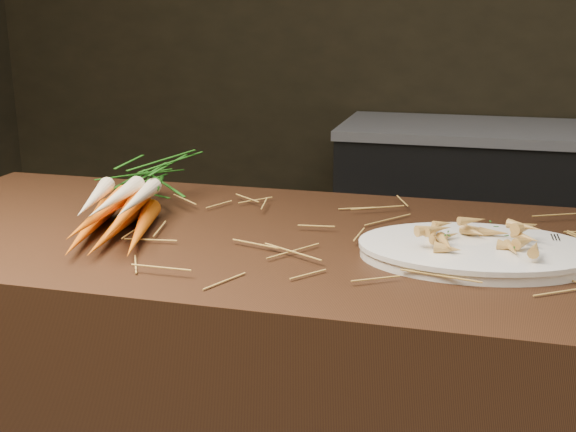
% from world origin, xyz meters
% --- Properties ---
extents(back_counter, '(1.82, 0.62, 0.84)m').
position_xyz_m(back_counter, '(0.30, 2.18, 0.42)').
color(back_counter, black).
rests_on(back_counter, ground).
extents(straw_bedding, '(1.40, 0.60, 0.02)m').
position_xyz_m(straw_bedding, '(0.00, 0.30, 0.91)').
color(straw_bedding, '#AE7F33').
rests_on(straw_bedding, main_counter).
extents(root_veg_bunch, '(0.28, 0.57, 0.10)m').
position_xyz_m(root_veg_bunch, '(-0.70, 0.35, 0.95)').
color(root_veg_bunch, '#D95C14').
rests_on(root_veg_bunch, main_counter).
extents(serving_platter, '(0.42, 0.30, 0.02)m').
position_xyz_m(serving_platter, '(-0.03, 0.26, 0.91)').
color(serving_platter, white).
rests_on(serving_platter, main_counter).
extents(roasted_veg_heap, '(0.21, 0.16, 0.04)m').
position_xyz_m(roasted_veg_heap, '(-0.03, 0.26, 0.94)').
color(roasted_veg_heap, '#A76E2F').
rests_on(roasted_veg_heap, serving_platter).
extents(serving_fork, '(0.02, 0.15, 0.00)m').
position_xyz_m(serving_fork, '(0.11, 0.26, 0.92)').
color(serving_fork, silver).
rests_on(serving_fork, serving_platter).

